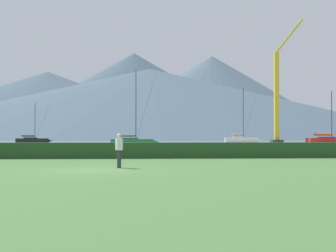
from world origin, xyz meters
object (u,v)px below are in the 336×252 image
at_px(sailboat_slip_2, 133,141).
at_px(sailboat_slip_3, 241,139).
at_px(dock_crane, 277,102).
at_px(sailboat_slip_4, 329,141).
at_px(person_seated_viewer, 119,148).
at_px(sailboat_slip_1, 33,140).

bearing_deg(sailboat_slip_2, sailboat_slip_3, 56.82).
distance_m(sailboat_slip_3, dock_crane, 21.10).
distance_m(sailboat_slip_3, sailboat_slip_4, 26.25).
distance_m(sailboat_slip_2, sailboat_slip_4, 34.65).
bearing_deg(dock_crane, sailboat_slip_2, -156.23).
bearing_deg(person_seated_viewer, sailboat_slip_3, 88.74).
distance_m(sailboat_slip_4, person_seated_viewer, 65.88).
relative_size(sailboat_slip_2, sailboat_slip_4, 1.24).
xyz_separation_m(sailboat_slip_2, person_seated_viewer, (-0.01, -49.41, 0.33)).
relative_size(sailboat_slip_3, sailboat_slip_4, 1.33).
bearing_deg(dock_crane, sailboat_slip_3, 96.78).
bearing_deg(sailboat_slip_3, sailboat_slip_1, -165.98).
bearing_deg(sailboat_slip_3, dock_crane, -77.01).
relative_size(sailboat_slip_2, dock_crane, 0.50).
height_order(sailboat_slip_4, person_seated_viewer, sailboat_slip_4).
relative_size(sailboat_slip_3, person_seated_viewer, 7.51).
xyz_separation_m(sailboat_slip_2, dock_crane, (26.19, 11.53, 7.08)).
distance_m(sailboat_slip_1, sailboat_slip_3, 45.14).
distance_m(sailboat_slip_3, person_seated_viewer, 84.15).
height_order(sailboat_slip_3, person_seated_viewer, sailboat_slip_3).
bearing_deg(person_seated_viewer, dock_crane, 81.94).
bearing_deg(sailboat_slip_4, dock_crane, 149.65).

